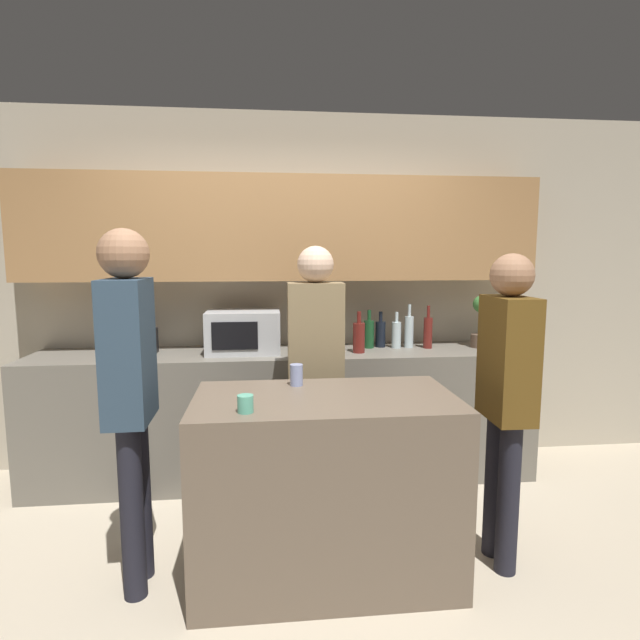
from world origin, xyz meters
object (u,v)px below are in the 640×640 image
(microwave, at_px, (243,332))
(bottle_0, at_px, (324,336))
(bottle_7, at_px, (428,332))
(toaster, at_px, (137,341))
(bottle_6, at_px, (409,331))
(cup_1, at_px, (245,404))
(person_left, at_px, (507,384))
(bottle_3, at_px, (369,333))
(bottle_2, at_px, (359,337))
(cup_0, at_px, (296,375))
(bottle_1, at_px, (339,338))
(person_center, at_px, (130,378))
(bottle_4, at_px, (380,333))
(bottle_5, at_px, (396,334))
(person_right, at_px, (316,357))
(potted_plant, at_px, (481,321))

(microwave, height_order, bottle_0, microwave)
(bottle_7, bearing_deg, toaster, -179.73)
(bottle_6, relative_size, cup_1, 4.18)
(person_left, bearing_deg, bottle_3, 21.17)
(bottle_2, bearing_deg, cup_0, -120.06)
(bottle_1, bearing_deg, person_left, -60.71)
(person_center, bearing_deg, cup_1, 68.30)
(bottle_0, relative_size, bottle_3, 0.98)
(bottle_4, bearing_deg, bottle_5, -25.22)
(toaster, xyz_separation_m, bottle_3, (1.68, 0.07, 0.02))
(toaster, distance_m, cup_1, 1.63)
(bottle_7, bearing_deg, bottle_2, -167.74)
(person_right, bearing_deg, bottle_4, -128.99)
(microwave, height_order, potted_plant, potted_plant)
(bottle_4, bearing_deg, potted_plant, -7.14)
(bottle_7, bearing_deg, potted_plant, -1.43)
(bottle_7, relative_size, cup_1, 4.08)
(bottle_3, xyz_separation_m, bottle_5, (0.21, -0.02, -0.01))
(person_right, bearing_deg, toaster, -24.28)
(bottle_2, relative_size, cup_0, 2.59)
(toaster, bearing_deg, person_left, -29.61)
(toaster, xyz_separation_m, person_left, (2.13, -1.21, -0.05))
(cup_1, bearing_deg, bottle_2, 60.05)
(bottle_4, relative_size, person_left, 0.17)
(cup_0, distance_m, person_center, 0.84)
(bottle_0, height_order, bottle_1, bottle_0)
(bottle_7, distance_m, person_center, 2.21)
(cup_0, bearing_deg, person_center, -163.42)
(bottle_6, xyz_separation_m, person_center, (-1.71, -1.26, -0.01))
(microwave, height_order, toaster, microwave)
(toaster, relative_size, bottle_5, 0.95)
(cup_0, xyz_separation_m, cup_1, (-0.25, -0.44, -0.02))
(bottle_2, xyz_separation_m, bottle_6, (0.41, 0.16, 0.01))
(bottle_7, xyz_separation_m, person_left, (0.02, -1.22, -0.08))
(microwave, relative_size, bottle_0, 1.84)
(bottle_2, relative_size, person_right, 0.18)
(potted_plant, height_order, bottle_1, potted_plant)
(bottle_1, height_order, bottle_4, bottle_4)
(bottle_0, xyz_separation_m, bottle_3, (0.35, 0.09, 0.00))
(bottle_4, bearing_deg, person_right, -130.02)
(bottle_1, xyz_separation_m, bottle_2, (0.12, -0.12, 0.03))
(bottle_7, bearing_deg, person_left, -89.20)
(bottle_3, distance_m, bottle_7, 0.44)
(cup_0, bearing_deg, bottle_7, 43.11)
(potted_plant, relative_size, bottle_6, 1.20)
(bottle_2, height_order, bottle_4, bottle_2)
(bottle_3, distance_m, cup_1, 1.71)
(cup_0, distance_m, cup_1, 0.51)
(potted_plant, xyz_separation_m, person_right, (-1.31, -0.57, -0.13))
(microwave, height_order, person_left, person_left)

